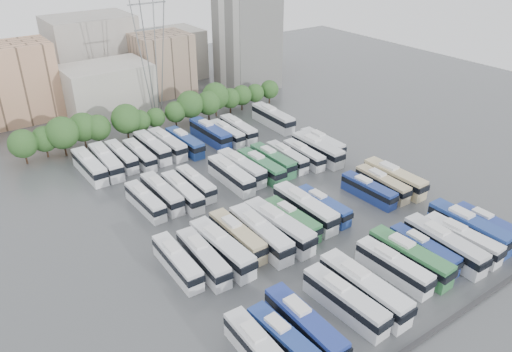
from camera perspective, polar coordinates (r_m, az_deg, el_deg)
ground at (r=84.04m, az=2.46°, el=-3.70°), size 220.00×220.00×0.00m
parapet at (r=66.53m, az=20.80°, el=-15.49°), size 56.00×0.50×0.50m
tree_line at (r=113.91m, az=-11.62°, el=6.98°), size 65.58×8.11×8.36m
city_buildings at (r=138.04m, az=-19.06°, el=11.22°), size 102.00×35.00×20.00m
apartment_tower at (r=141.93m, az=-1.01°, el=15.27°), size 14.00×14.00×26.00m
electricity_pylon at (r=118.60m, az=-12.00°, el=14.98°), size 9.00×6.91×33.83m
bus_r0_s0 at (r=57.41m, az=0.53°, el=-19.37°), size 2.96×11.90×3.71m
bus_r0_s1 at (r=58.63m, az=3.35°, el=-18.29°), size 2.96×11.33×3.52m
bus_r0_s2 at (r=60.26m, az=5.61°, el=-16.56°), size 2.89×12.53×3.92m
bus_r0_s4 at (r=63.94m, az=10.12°, el=-13.80°), size 3.26×12.55×3.91m
bus_r0_s5 at (r=65.83m, az=12.25°, el=-12.40°), size 3.17×13.69×4.28m
bus_r0_s7 at (r=70.77m, az=15.45°, el=-9.91°), size 2.97×11.70×3.64m
bus_r0_s8 at (r=72.84m, az=17.16°, el=-8.80°), size 3.32×12.85×4.00m
bus_r0_s9 at (r=75.27m, az=18.62°, el=-7.99°), size 2.55×11.08×3.47m
bus_r0_s10 at (r=76.79m, az=20.72°, el=-7.33°), size 3.38×13.17×4.10m
bus_r0_s11 at (r=79.25m, az=22.49°, el=-6.67°), size 3.04×12.01×3.74m
bus_r0_s12 at (r=81.99m, az=23.16°, el=-5.42°), size 2.98×13.28×4.16m
bus_r0_s13 at (r=84.19m, az=25.06°, el=-5.19°), size 2.53×11.28×3.53m
bus_r1_s0 at (r=69.99m, az=-8.99°, el=-9.62°), size 2.85×11.54×3.60m
bus_r1_s1 at (r=70.13m, az=-6.07°, el=-9.23°), size 3.18×12.10×3.76m
bus_r1_s2 at (r=71.38m, az=-3.93°, el=-8.19°), size 3.28×13.23×4.13m
bus_r1_s3 at (r=73.96m, az=-2.16°, el=-6.85°), size 2.71×12.11×3.80m
bus_r1_s4 at (r=74.12m, az=0.50°, el=-6.57°), size 3.30×13.39×4.18m
bus_r1_s5 at (r=75.71m, az=2.62°, el=-5.74°), size 3.67×13.77×4.28m
bus_r1_s6 at (r=78.11m, az=4.16°, el=-4.94°), size 2.80×11.34×3.54m
bus_r1_s7 at (r=80.61m, az=5.61°, el=-3.61°), size 2.92×13.29×4.17m
bus_r1_s8 at (r=82.17m, az=7.67°, el=-3.37°), size 2.73×11.07×3.45m
bus_r1_s11 at (r=88.12m, az=12.74°, el=-1.56°), size 2.82×11.01×3.43m
bus_r1_s12 at (r=90.57m, az=14.23°, el=-0.85°), size 2.85×11.39×3.55m
bus_r1_s13 at (r=92.58m, az=15.55°, el=-0.22°), size 2.84×12.71×3.98m
bus_r2_s1 at (r=84.75m, az=-12.55°, el=-2.78°), size 2.68×11.15×3.48m
bus_r2_s2 at (r=86.25m, az=-10.71°, el=-1.90°), size 2.62×11.92×3.74m
bus_r2_s3 at (r=86.07m, az=-8.42°, el=-1.78°), size 2.89×11.85×3.70m
bus_r2_s4 at (r=88.76m, az=-6.88°, el=-0.80°), size 2.48×10.87×3.40m
bus_r2_s6 at (r=90.52m, az=-2.88°, el=0.16°), size 3.02×12.54×3.92m
bus_r2_s7 at (r=93.08m, az=-1.67°, el=1.01°), size 3.06×12.53×3.91m
bus_r2_s8 at (r=93.45m, az=0.57°, el=1.11°), size 2.77×12.30×3.85m
bus_r2_s9 at (r=96.09m, az=1.91°, el=1.85°), size 2.60×11.85×3.72m
bus_r2_s10 at (r=97.83m, az=3.55°, el=2.23°), size 2.83×11.22×3.50m
bus_r2_s11 at (r=99.06m, az=5.48°, el=2.48°), size 2.87×11.06×3.44m
bus_r2_s12 at (r=100.87m, az=7.02°, el=3.08°), size 2.94×13.10×4.10m
bus_r2_s13 at (r=104.28m, az=7.55°, el=3.77°), size 2.84×11.78×3.68m
bus_r3_s0 at (r=98.61m, az=-18.50°, el=1.10°), size 2.86×12.49×3.91m
bus_r3_s1 at (r=99.47m, az=-16.77°, el=1.64°), size 3.22×12.85×4.01m
bus_r3_s2 at (r=101.32m, az=-15.13°, el=2.24°), size 2.51×11.46×3.59m
bus_r3_s3 at (r=100.99m, az=-13.17°, el=2.40°), size 2.66×11.49×3.60m
bus_r3_s4 at (r=103.48m, az=-11.80°, el=3.28°), size 2.84×12.43×3.89m
bus_r3_s5 at (r=104.34m, az=-10.10°, el=3.66°), size 3.05×12.50×3.90m
bus_r3_s6 at (r=104.65m, az=-8.15°, el=3.86°), size 2.95×12.20×3.81m
bus_r3_s8 at (r=108.13m, az=-5.26°, el=4.92°), size 3.11×13.07×4.08m
bus_r3_s9 at (r=108.71m, az=-3.38°, el=4.95°), size 2.51×11.13×3.49m
bus_r3_s10 at (r=110.40m, az=-2.03°, el=5.43°), size 3.12×12.09×3.76m
bus_r3_s13 at (r=116.01m, az=1.95°, el=6.70°), size 3.48×13.70×4.27m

